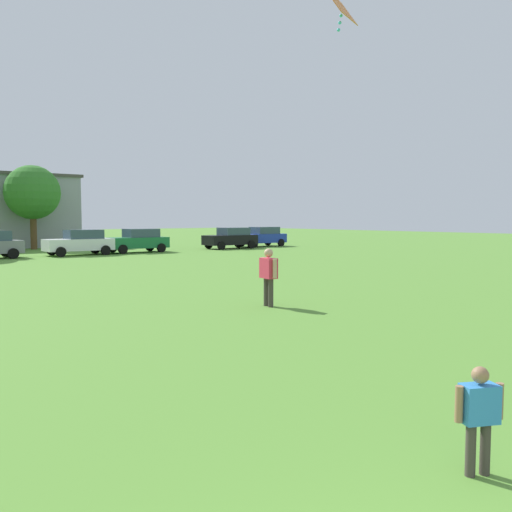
# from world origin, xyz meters

# --- Properties ---
(child_kite_flyer) EXTENTS (0.46, 0.33, 1.06)m
(child_kite_flyer) POSITION_xyz_m (2.34, 2.06, 0.63)
(child_kite_flyer) COLOR #3F3833
(child_kite_flyer) RESTS_ON ground
(adult_bystander) EXTENTS (0.37, 0.76, 1.62)m
(adult_bystander) POSITION_xyz_m (6.92, 10.78, 0.96)
(adult_bystander) COLOR #3F3833
(adult_bystander) RESTS_ON ground
(kite) EXTENTS (1.43, 1.00, 1.15)m
(kite) POSITION_xyz_m (9.73, 10.80, 8.72)
(kite) COLOR orange
(parked_car_white_4) EXTENTS (4.30, 2.02, 1.68)m
(parked_car_white_4) POSITION_xyz_m (10.01, 34.14, 0.86)
(parked_car_white_4) COLOR white
(parked_car_white_4) RESTS_ON ground
(parked_car_green_5) EXTENTS (4.30, 2.02, 1.68)m
(parked_car_green_5) POSITION_xyz_m (14.25, 34.35, 0.86)
(parked_car_green_5) COLOR #196B38
(parked_car_green_5) RESTS_ON ground
(parked_car_black_6) EXTENTS (4.30, 2.02, 1.68)m
(parked_car_black_6) POSITION_xyz_m (22.24, 34.16, 0.86)
(parked_car_black_6) COLOR black
(parked_car_black_6) RESTS_ON ground
(parked_car_blue_7) EXTENTS (4.30, 2.02, 1.68)m
(parked_car_blue_7) POSITION_xyz_m (26.25, 35.15, 0.86)
(parked_car_blue_7) COLOR #1E38AD
(parked_car_blue_7) RESTS_ON ground
(tree_far_right) EXTENTS (4.20, 4.20, 6.54)m
(tree_far_right) POSITION_xyz_m (9.47, 42.78, 4.42)
(tree_far_right) COLOR brown
(tree_far_right) RESTS_ON ground
(house_left) EXTENTS (10.21, 7.96, 6.12)m
(house_left) POSITION_xyz_m (8.95, 48.19, 3.07)
(house_left) COLOR #9999A3
(house_left) RESTS_ON ground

